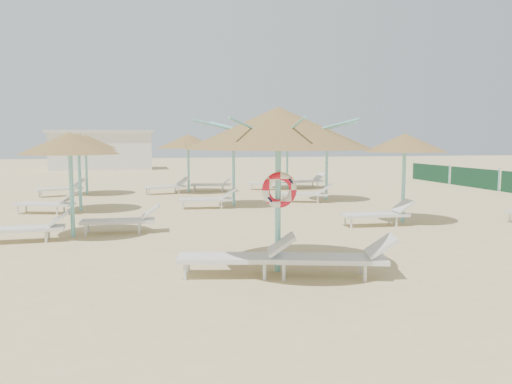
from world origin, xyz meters
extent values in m
plane|color=#CFB67E|center=(0.00, 0.00, 0.00)|extent=(120.00, 120.00, 0.00)
cylinder|color=#76CDCB|center=(-0.29, 0.22, 1.28)|extent=(0.11, 0.11, 2.57)
cone|color=olive|center=(-0.29, 0.22, 2.68)|extent=(3.42, 3.42, 0.77)
cylinder|color=#76CDCB|center=(-0.29, 0.22, 2.42)|extent=(0.20, 0.20, 0.12)
cylinder|color=#76CDCB|center=(0.50, 0.22, 2.64)|extent=(1.55, 0.04, 0.39)
cylinder|color=#76CDCB|center=(0.27, 0.78, 2.64)|extent=(1.12, 1.12, 0.39)
cylinder|color=#76CDCB|center=(-0.29, 1.01, 2.64)|extent=(0.04, 1.55, 0.39)
cylinder|color=#76CDCB|center=(-0.84, 0.78, 2.64)|extent=(1.12, 1.12, 0.39)
cylinder|color=#76CDCB|center=(-1.07, 0.22, 2.64)|extent=(1.55, 0.04, 0.39)
cylinder|color=#76CDCB|center=(-0.84, -0.34, 2.64)|extent=(1.12, 1.12, 0.39)
cylinder|color=#76CDCB|center=(-0.29, -0.57, 2.64)|extent=(0.04, 1.55, 0.39)
cylinder|color=#76CDCB|center=(0.27, -0.34, 2.64)|extent=(1.12, 1.12, 0.39)
torus|color=red|center=(-0.29, 0.12, 1.55)|extent=(0.66, 0.15, 0.66)
cylinder|color=silver|center=(-2.04, 0.00, 0.15)|extent=(0.06, 0.06, 0.29)
cylinder|color=silver|center=(-1.93, 0.51, 0.15)|extent=(0.06, 0.06, 0.29)
cylinder|color=silver|center=(-0.66, -0.29, 0.15)|extent=(0.06, 0.06, 0.29)
cylinder|color=silver|center=(-0.56, 0.22, 0.15)|extent=(0.06, 0.06, 0.29)
cube|color=silver|center=(-1.17, 0.08, 0.33)|extent=(2.07, 1.03, 0.08)
cube|color=silver|center=(-0.31, -0.10, 0.58)|extent=(0.62, 0.71, 0.38)
cylinder|color=silver|center=(-0.34, -0.40, 0.15)|extent=(0.06, 0.06, 0.29)
cylinder|color=silver|center=(-0.20, 0.10, 0.15)|extent=(0.06, 0.06, 0.29)
cylinder|color=silver|center=(1.02, -0.79, 0.15)|extent=(0.06, 0.06, 0.29)
cylinder|color=silver|center=(1.16, -0.28, 0.15)|extent=(0.06, 0.06, 0.29)
cube|color=silver|center=(0.54, -0.38, 0.34)|extent=(2.10, 1.17, 0.08)
cube|color=silver|center=(1.39, -0.62, 0.59)|extent=(0.66, 0.74, 0.38)
cylinder|color=#76CDCB|center=(-4.50, 4.60, 1.15)|extent=(0.11, 0.11, 2.30)
cone|color=olive|center=(-4.50, 4.60, 2.38)|extent=(2.45, 2.45, 0.55)
cylinder|color=#76CDCB|center=(-4.50, 4.60, 2.15)|extent=(0.20, 0.20, 0.12)
cylinder|color=silver|center=(-5.03, 3.98, 0.14)|extent=(0.06, 0.06, 0.28)
cylinder|color=silver|center=(-5.06, 4.48, 0.14)|extent=(0.06, 0.06, 0.28)
cube|color=silver|center=(-5.60, 4.20, 0.32)|extent=(1.93, 0.71, 0.08)
cube|color=silver|center=(-4.75, 4.24, 0.56)|extent=(0.51, 0.62, 0.36)
cylinder|color=silver|center=(-4.21, 4.69, 0.14)|extent=(0.06, 0.06, 0.28)
cylinder|color=silver|center=(-4.18, 5.19, 0.14)|extent=(0.06, 0.06, 0.28)
cylinder|color=silver|center=(-2.86, 4.63, 0.14)|extent=(0.06, 0.06, 0.28)
cylinder|color=silver|center=(-2.83, 5.13, 0.14)|extent=(0.06, 0.06, 0.28)
cube|color=silver|center=(-3.40, 4.90, 0.32)|extent=(1.93, 0.71, 0.08)
cube|color=silver|center=(-2.55, 4.86, 0.56)|extent=(0.51, 0.62, 0.36)
cylinder|color=#76CDCB|center=(-4.87, 9.47, 1.15)|extent=(0.11, 0.11, 2.30)
cone|color=olive|center=(-4.87, 9.47, 2.39)|extent=(2.58, 2.58, 0.58)
cylinder|color=#76CDCB|center=(-4.87, 9.47, 2.15)|extent=(0.20, 0.20, 0.12)
cylinder|color=silver|center=(-6.80, 9.08, 0.14)|extent=(0.06, 0.06, 0.28)
cylinder|color=silver|center=(-6.65, 9.55, 0.14)|extent=(0.06, 0.06, 0.28)
cylinder|color=silver|center=(-5.52, 8.66, 0.14)|extent=(0.06, 0.06, 0.28)
cylinder|color=silver|center=(-5.37, 9.14, 0.14)|extent=(0.06, 0.06, 0.28)
cube|color=silver|center=(-5.97, 9.07, 0.32)|extent=(2.00, 1.17, 0.08)
cube|color=silver|center=(-5.16, 8.81, 0.56)|extent=(0.65, 0.72, 0.36)
cylinder|color=#76CDCB|center=(-5.21, 14.85, 1.15)|extent=(0.11, 0.11, 2.30)
cone|color=olive|center=(-5.21, 14.85, 2.39)|extent=(2.69, 2.69, 0.60)
cylinder|color=#76CDCB|center=(-5.21, 14.85, 2.15)|extent=(0.20, 0.20, 0.12)
cylinder|color=silver|center=(-6.98, 13.95, 0.14)|extent=(0.06, 0.06, 0.28)
cylinder|color=silver|center=(-7.14, 14.42, 0.14)|extent=(0.06, 0.06, 0.28)
cylinder|color=silver|center=(-5.70, 14.39, 0.14)|extent=(0.06, 0.06, 0.28)
cylinder|color=silver|center=(-5.87, 14.87, 0.14)|extent=(0.06, 0.06, 0.28)
cube|color=silver|center=(-6.31, 14.45, 0.32)|extent=(2.00, 1.21, 0.08)
cube|color=silver|center=(-5.50, 14.73, 0.56)|extent=(0.66, 0.73, 0.36)
cylinder|color=#76CDCB|center=(0.56, 9.54, 1.15)|extent=(0.11, 0.11, 2.30)
cone|color=olive|center=(0.56, 9.54, 2.39)|extent=(2.52, 2.52, 0.57)
cylinder|color=#76CDCB|center=(0.56, 9.54, 2.15)|extent=(0.20, 0.20, 0.12)
cylinder|color=silver|center=(-1.36, 8.96, 0.14)|extent=(0.06, 0.06, 0.28)
cylinder|color=silver|center=(-1.32, 9.45, 0.14)|extent=(0.06, 0.06, 0.28)
cylinder|color=silver|center=(-0.01, 8.84, 0.14)|extent=(0.06, 0.06, 0.28)
cylinder|color=silver|center=(0.03, 9.34, 0.14)|extent=(0.06, 0.06, 0.28)
cube|color=silver|center=(-0.54, 9.14, 0.32)|extent=(1.94, 0.77, 0.08)
cube|color=silver|center=(0.31, 9.07, 0.56)|extent=(0.53, 0.64, 0.36)
cylinder|color=#76CDCB|center=(-0.64, 14.74, 1.15)|extent=(0.11, 0.11, 2.30)
cone|color=olive|center=(-0.64, 14.74, 2.40)|extent=(2.87, 2.87, 0.64)
cylinder|color=#76CDCB|center=(-0.64, 14.74, 2.15)|extent=(0.20, 0.20, 0.12)
cylinder|color=silver|center=(-2.47, 13.92, 0.14)|extent=(0.06, 0.06, 0.28)
cylinder|color=silver|center=(-2.58, 14.41, 0.14)|extent=(0.06, 0.06, 0.28)
cylinder|color=silver|center=(-1.15, 14.22, 0.14)|extent=(0.06, 0.06, 0.28)
cylinder|color=silver|center=(-1.26, 14.70, 0.14)|extent=(0.06, 0.06, 0.28)
cube|color=silver|center=(-1.74, 14.34, 0.32)|extent=(1.99, 1.03, 0.08)
cube|color=silver|center=(-0.92, 14.53, 0.56)|extent=(0.61, 0.69, 0.36)
cylinder|color=silver|center=(-0.38, 14.97, 0.14)|extent=(0.06, 0.06, 0.28)
cylinder|color=silver|center=(-0.27, 15.46, 0.14)|extent=(0.06, 0.06, 0.28)
cylinder|color=silver|center=(0.94, 14.67, 0.14)|extent=(0.06, 0.06, 0.28)
cylinder|color=silver|center=(1.05, 15.16, 0.14)|extent=(0.06, 0.06, 0.28)
cube|color=silver|center=(0.46, 15.04, 0.32)|extent=(1.99, 1.03, 0.08)
cube|color=silver|center=(1.28, 14.85, 0.56)|extent=(0.61, 0.69, 0.36)
cylinder|color=#76CDCB|center=(4.85, 4.80, 1.15)|extent=(0.11, 0.11, 2.30)
cone|color=olive|center=(4.85, 4.80, 2.38)|extent=(2.42, 2.42, 0.55)
cylinder|color=#76CDCB|center=(4.85, 4.80, 2.15)|extent=(0.20, 0.20, 0.12)
cylinder|color=silver|center=(2.94, 4.19, 0.14)|extent=(0.06, 0.06, 0.28)
cylinder|color=silver|center=(2.96, 4.69, 0.14)|extent=(0.06, 0.06, 0.28)
cylinder|color=silver|center=(4.28, 4.12, 0.14)|extent=(0.06, 0.06, 0.28)
cylinder|color=silver|center=(4.31, 4.62, 0.14)|extent=(0.06, 0.06, 0.28)
cube|color=silver|center=(3.75, 4.40, 0.32)|extent=(1.93, 0.72, 0.08)
cube|color=silver|center=(4.60, 4.36, 0.56)|extent=(0.52, 0.62, 0.36)
cylinder|color=#76CDCB|center=(4.57, 10.47, 1.15)|extent=(0.11, 0.11, 2.30)
cone|color=olive|center=(4.57, 10.47, 2.39)|extent=(2.57, 2.57, 0.58)
cylinder|color=#76CDCB|center=(4.57, 10.47, 2.15)|extent=(0.20, 0.20, 0.12)
cylinder|color=silver|center=(2.64, 10.10, 0.14)|extent=(0.06, 0.06, 0.28)
cylinder|color=silver|center=(2.80, 10.57, 0.14)|extent=(0.06, 0.06, 0.28)
cylinder|color=silver|center=(3.91, 9.66, 0.14)|extent=(0.06, 0.06, 0.28)
cylinder|color=silver|center=(4.08, 10.13, 0.14)|extent=(0.06, 0.06, 0.28)
cube|color=silver|center=(3.47, 10.07, 0.32)|extent=(2.00, 1.21, 0.08)
cube|color=silver|center=(4.28, 9.79, 0.56)|extent=(0.65, 0.73, 0.36)
cylinder|color=#76CDCB|center=(4.40, 15.57, 1.15)|extent=(0.11, 0.11, 2.30)
cone|color=olive|center=(4.40, 15.57, 2.40)|extent=(2.84, 2.84, 0.64)
cylinder|color=#76CDCB|center=(4.40, 15.57, 2.15)|extent=(0.20, 0.20, 0.12)
cylinder|color=silver|center=(2.47, 15.09, 0.14)|extent=(0.06, 0.06, 0.28)
cylinder|color=silver|center=(2.57, 15.58, 0.14)|extent=(0.06, 0.06, 0.28)
cylinder|color=silver|center=(3.79, 14.81, 0.14)|extent=(0.06, 0.06, 0.28)
cylinder|color=silver|center=(3.89, 15.30, 0.14)|extent=(0.06, 0.06, 0.28)
cube|color=silver|center=(3.30, 15.17, 0.32)|extent=(1.99, 1.00, 0.08)
cube|color=silver|center=(4.13, 15.00, 0.56)|extent=(0.60, 0.69, 0.36)
cylinder|color=silver|center=(4.77, 15.46, 0.14)|extent=(0.06, 0.06, 0.28)
cylinder|color=silver|center=(4.67, 15.95, 0.14)|extent=(0.06, 0.06, 0.28)
cylinder|color=silver|center=(6.09, 15.74, 0.14)|extent=(0.06, 0.06, 0.28)
cylinder|color=silver|center=(5.99, 16.23, 0.14)|extent=(0.06, 0.06, 0.28)
cube|color=silver|center=(5.50, 15.87, 0.32)|extent=(1.99, 1.00, 0.08)
cube|color=silver|center=(6.33, 16.05, 0.56)|extent=(0.60, 0.69, 0.36)
cylinder|color=silver|center=(8.00, 4.10, 0.14)|extent=(0.06, 0.06, 0.28)
cube|color=silver|center=(-6.00, 35.00, 1.50)|extent=(8.00, 4.00, 3.00)
cube|color=beige|center=(-6.00, 35.00, 3.12)|extent=(8.40, 4.40, 0.25)
cube|color=#194D36|center=(14.00, 14.00, 0.50)|extent=(0.08, 3.80, 1.00)
cylinder|color=#76CDCB|center=(14.00, 12.10, 0.55)|extent=(0.08, 0.08, 1.10)
cube|color=#194D36|center=(14.00, 18.00, 0.50)|extent=(0.08, 3.80, 1.00)
cylinder|color=#76CDCB|center=(14.00, 16.10, 0.55)|extent=(0.08, 0.08, 1.10)
camera|label=1|loc=(-2.72, -8.65, 2.47)|focal=35.00mm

